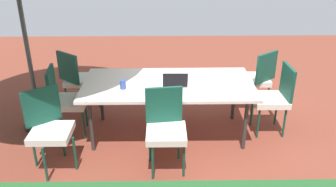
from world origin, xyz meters
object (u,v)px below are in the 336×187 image
Objects in this scene: cup at (123,84)px; chair_northeast at (49,126)px; chair_east at (64,98)px; chair_southeast at (77,77)px; chair_north at (166,126)px; laptop at (175,83)px; dining_table at (168,86)px; chair_west at (275,96)px; chair_southwest at (257,77)px.

chair_northeast is at bearing 34.39° from cup.
chair_southeast is at bearing -7.86° from chair_east.
chair_southeast is 8.25× the size of cup.
laptop is (-0.13, -0.65, 0.27)m from chair_north.
laptop reaches higher than chair_north.
dining_table is 2.32× the size of chair_northeast.
chair_east and chair_west have the same top height.
chair_east is at bearing -12.91° from cup.
chair_west is 1.41m from laptop.
chair_southeast is 1.00× the size of chair_west.
chair_southwest is at bearing -141.91° from chair_southeast.
chair_southeast and chair_north have the same top height.
dining_table is 2.32× the size of chair_north.
cup is at bearing -13.18° from chair_southwest.
chair_east is 1.00× the size of chair_west.
laptop reaches higher than chair_east.
cup is at bearing 16.86° from dining_table.
chair_east is at bearing -0.56° from dining_table.
chair_northeast is 1.64m from laptop.
chair_southwest is 1.00× the size of chair_east.
cup is at bearing 6.63° from laptop.
chair_north is at bearing 79.48° from laptop.
chair_east is 1.53m from laptop.
cup is (1.97, 0.90, 0.28)m from chair_southwest.
chair_southwest is at bearing -146.34° from laptop.
laptop reaches higher than cup.
dining_table is 2.32× the size of chair_west.
cup is at bearing -85.23° from chair_west.
cup is (0.67, 0.07, 0.01)m from laptop.
chair_southwest and chair_west have the same top height.
cup is at bearing 125.91° from chair_north.
chair_northeast reaches higher than cup.
laptop reaches higher than chair_northeast.
dining_table is 0.61m from cup.
chair_northeast reaches higher than dining_table.
dining_table is 1.48m from chair_west.
chair_east is 2.88m from chair_west.
chair_northeast is at bearing -10.11° from chair_southwest.
dining_table is at bearing -163.14° from cup.
chair_southwest is 2.89m from chair_east.
chair_southwest is 1.00× the size of chair_west.
chair_southwest is 3.03× the size of laptop.
laptop is 0.67m from cup.
chair_west is at bearing -96.14° from chair_east.
chair_east is at bearing -3.75° from laptop.
chair_southeast is 1.00× the size of chair_northeast.
chair_east is at bearing 127.47° from chair_southeast.
chair_north and chair_northeast have the same top height.
chair_southeast and chair_east have the same top height.
chair_southeast is at bearing 124.95° from chair_north.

